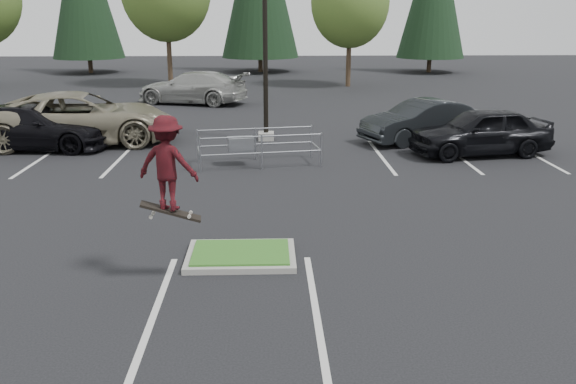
{
  "coord_description": "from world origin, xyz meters",
  "views": [
    {
      "loc": [
        0.57,
        -11.53,
        4.82
      ],
      "look_at": [
        1.01,
        1.5,
        0.96
      ],
      "focal_mm": 38.0,
      "sensor_mm": 36.0,
      "label": 1
    }
  ],
  "objects_px": {
    "light_pole": "(265,19)",
    "car_l_tan": "(80,118)",
    "car_l_black": "(32,127)",
    "car_far_silver": "(194,88)",
    "car_r_black": "(482,131)",
    "cart_corral": "(245,144)",
    "skateboarder": "(168,164)",
    "decid_c": "(350,5)",
    "car_r_charc": "(422,121)"
  },
  "relations": [
    {
      "from": "light_pole",
      "to": "decid_c",
      "type": "bearing_deg",
      "value": 72.89
    },
    {
      "from": "skateboarder",
      "to": "car_far_silver",
      "type": "height_order",
      "value": "skateboarder"
    },
    {
      "from": "decid_c",
      "to": "skateboarder",
      "type": "distance_m",
      "value": 31.8
    },
    {
      "from": "cart_corral",
      "to": "car_l_black",
      "type": "distance_m",
      "value": 8.26
    },
    {
      "from": "decid_c",
      "to": "car_l_tan",
      "type": "xyz_separation_m",
      "value": [
        -12.49,
        -18.33,
        -4.27
      ]
    },
    {
      "from": "car_l_tan",
      "to": "car_l_black",
      "type": "bearing_deg",
      "value": 112.25
    },
    {
      "from": "car_r_black",
      "to": "decid_c",
      "type": "bearing_deg",
      "value": 176.0
    },
    {
      "from": "light_pole",
      "to": "car_l_black",
      "type": "bearing_deg",
      "value": -170.62
    },
    {
      "from": "cart_corral",
      "to": "skateboarder",
      "type": "xyz_separation_m",
      "value": [
        -1.02,
        -8.93,
        1.54
      ]
    },
    {
      "from": "car_l_tan",
      "to": "light_pole",
      "type": "bearing_deg",
      "value": -94.75
    },
    {
      "from": "light_pole",
      "to": "car_l_tan",
      "type": "height_order",
      "value": "light_pole"
    },
    {
      "from": "car_l_tan",
      "to": "car_far_silver",
      "type": "height_order",
      "value": "car_l_tan"
    },
    {
      "from": "light_pole",
      "to": "car_l_tan",
      "type": "distance_m",
      "value": 7.88
    },
    {
      "from": "car_l_tan",
      "to": "car_far_silver",
      "type": "distance_m",
      "value": 10.94
    },
    {
      "from": "car_r_charc",
      "to": "car_far_silver",
      "type": "height_order",
      "value": "car_far_silver"
    },
    {
      "from": "car_r_charc",
      "to": "car_r_black",
      "type": "xyz_separation_m",
      "value": [
        1.5,
        -2.39,
        0.04
      ]
    },
    {
      "from": "decid_c",
      "to": "car_r_black",
      "type": "distance_m",
      "value": 21.28
    },
    {
      "from": "car_r_black",
      "to": "car_far_silver",
      "type": "distance_m",
      "value": 17.24
    },
    {
      "from": "decid_c",
      "to": "cart_corral",
      "type": "bearing_deg",
      "value": -105.73
    },
    {
      "from": "skateboarder",
      "to": "car_r_charc",
      "type": "height_order",
      "value": "skateboarder"
    },
    {
      "from": "car_l_tan",
      "to": "car_r_charc",
      "type": "distance_m",
      "value": 13.0
    },
    {
      "from": "light_pole",
      "to": "skateboarder",
      "type": "bearing_deg",
      "value": -97.45
    },
    {
      "from": "car_far_silver",
      "to": "skateboarder",
      "type": "bearing_deg",
      "value": 23.46
    },
    {
      "from": "car_l_tan",
      "to": "car_r_charc",
      "type": "height_order",
      "value": "car_l_tan"
    },
    {
      "from": "skateboarder",
      "to": "car_r_charc",
      "type": "relative_size",
      "value": 0.4
    },
    {
      "from": "car_l_black",
      "to": "car_far_silver",
      "type": "bearing_deg",
      "value": -17.98
    },
    {
      "from": "light_pole",
      "to": "car_far_silver",
      "type": "distance_m",
      "value": 11.37
    },
    {
      "from": "cart_corral",
      "to": "car_l_tan",
      "type": "height_order",
      "value": "car_l_tan"
    },
    {
      "from": "decid_c",
      "to": "car_far_silver",
      "type": "relative_size",
      "value": 1.4
    },
    {
      "from": "decid_c",
      "to": "skateboarder",
      "type": "height_order",
      "value": "decid_c"
    },
    {
      "from": "cart_corral",
      "to": "car_far_silver",
      "type": "distance_m",
      "value": 14.45
    },
    {
      "from": "skateboarder",
      "to": "car_r_charc",
      "type": "xyz_separation_m",
      "value": [
        7.7,
        12.5,
        -1.45
      ]
    },
    {
      "from": "car_r_black",
      "to": "car_l_black",
      "type": "bearing_deg",
      "value": -104.84
    },
    {
      "from": "car_r_black",
      "to": "light_pole",
      "type": "bearing_deg",
      "value": -120.6
    },
    {
      "from": "car_l_tan",
      "to": "car_r_black",
      "type": "height_order",
      "value": "car_l_tan"
    },
    {
      "from": "skateboarder",
      "to": "car_r_black",
      "type": "xyz_separation_m",
      "value": [
        9.2,
        10.11,
        -1.41
      ]
    },
    {
      "from": "light_pole",
      "to": "skateboarder",
      "type": "distance_m",
      "value": 13.31
    },
    {
      "from": "car_r_black",
      "to": "car_far_silver",
      "type": "relative_size",
      "value": 0.82
    },
    {
      "from": "decid_c",
      "to": "cart_corral",
      "type": "height_order",
      "value": "decid_c"
    },
    {
      "from": "car_l_tan",
      "to": "car_l_black",
      "type": "height_order",
      "value": "car_l_tan"
    },
    {
      "from": "cart_corral",
      "to": "car_l_tan",
      "type": "relative_size",
      "value": 0.58
    },
    {
      "from": "light_pole",
      "to": "car_far_silver",
      "type": "xyz_separation_m",
      "value": [
        -3.95,
        10.0,
        -3.69
      ]
    },
    {
      "from": "light_pole",
      "to": "cart_corral",
      "type": "distance_m",
      "value": 5.65
    },
    {
      "from": "car_r_black",
      "to": "skateboarder",
      "type": "bearing_deg",
      "value": -51.83
    },
    {
      "from": "decid_c",
      "to": "car_r_charc",
      "type": "xyz_separation_m",
      "value": [
        0.51,
        -18.33,
        -4.46
      ]
    },
    {
      "from": "skateboarder",
      "to": "car_l_tan",
      "type": "bearing_deg",
      "value": -52.48
    },
    {
      "from": "cart_corral",
      "to": "car_far_silver",
      "type": "relative_size",
      "value": 0.68
    },
    {
      "from": "car_l_black",
      "to": "car_r_charc",
      "type": "height_order",
      "value": "car_l_black"
    },
    {
      "from": "decid_c",
      "to": "car_l_tan",
      "type": "bearing_deg",
      "value": -124.27
    },
    {
      "from": "cart_corral",
      "to": "car_r_black",
      "type": "bearing_deg",
      "value": -1.19
    }
  ]
}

